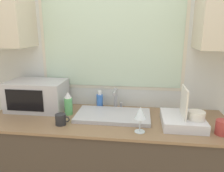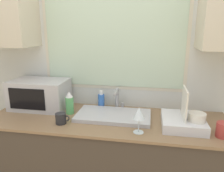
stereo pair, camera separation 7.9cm
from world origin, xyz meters
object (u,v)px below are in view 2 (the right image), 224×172
dish_rack (184,120)px  mug_near_sink (61,118)px  faucet (117,98)px  spray_bottle (70,103)px  wine_glass (139,114)px  microwave (40,94)px  soap_bottle (101,100)px

dish_rack → mug_near_sink: size_ratio=2.96×
faucet → spray_bottle: 0.41m
wine_glass → mug_near_sink: bearing=175.9°
microwave → soap_bottle: (0.54, 0.10, -0.06)m
soap_bottle → mug_near_sink: size_ratio=1.45×
faucet → microwave: (-0.69, -0.07, 0.02)m
dish_rack → wine_glass: dish_rack is taller
faucet → soap_bottle: faucet is taller
mug_near_sink → spray_bottle: bearing=92.0°
microwave → wine_glass: size_ratio=2.65×
faucet → dish_rack: 0.60m
soap_bottle → wine_glass: size_ratio=0.87×
spray_bottle → mug_near_sink: size_ratio=1.75×
microwave → mug_near_sink: 0.44m
mug_near_sink → microwave: bearing=137.9°
faucet → wine_glass: bearing=-62.2°
microwave → wine_glass: bearing=-20.0°
microwave → dish_rack: (1.23, -0.18, -0.08)m
spray_bottle → soap_bottle: 0.30m
faucet → mug_near_sink: bearing=-136.1°
soap_bottle → wine_glass: wine_glass is taller
spray_bottle → mug_near_sink: (0.01, -0.20, -0.05)m
dish_rack → wine_glass: (-0.32, -0.15, 0.09)m
spray_bottle → soap_bottle: spray_bottle is taller
faucet → soap_bottle: size_ratio=1.18×
mug_near_sink → wine_glass: (0.59, -0.04, 0.10)m
mug_near_sink → dish_rack: bearing=6.8°
microwave → spray_bottle: bearing=-14.9°
wine_glass → soap_bottle: bearing=130.4°
spray_bottle → wine_glass: bearing=-22.5°
microwave → wine_glass: 0.96m
soap_bottle → faucet: bearing=-8.9°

